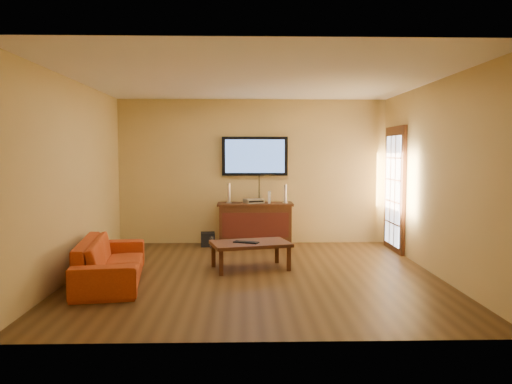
{
  "coord_description": "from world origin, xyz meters",
  "views": [
    {
      "loc": [
        -0.18,
        -6.87,
        1.7
      ],
      "look_at": [
        0.02,
        0.8,
        1.1
      ],
      "focal_mm": 35.0,
      "sensor_mm": 36.0,
      "label": 1
    }
  ],
  "objects_px": {
    "coffee_table": "(251,245)",
    "subwoofer": "(208,239)",
    "bottle": "(212,243)",
    "speaker_left": "(229,194)",
    "speaker_right": "(285,195)",
    "av_receiver": "(254,201)",
    "keyboard": "(246,242)",
    "game_console": "(269,197)",
    "television": "(255,156)",
    "media_console": "(255,224)",
    "sofa": "(111,253)"
  },
  "relations": [
    {
      "from": "television",
      "to": "keyboard",
      "type": "relative_size",
      "value": 3.15
    },
    {
      "from": "coffee_table",
      "to": "av_receiver",
      "type": "height_order",
      "value": "av_receiver"
    },
    {
      "from": "game_console",
      "to": "sofa",
      "type": "bearing_deg",
      "value": -124.87
    },
    {
      "from": "subwoofer",
      "to": "keyboard",
      "type": "bearing_deg",
      "value": -74.27
    },
    {
      "from": "media_console",
      "to": "av_receiver",
      "type": "bearing_deg",
      "value": -154.03
    },
    {
      "from": "coffee_table",
      "to": "bottle",
      "type": "bearing_deg",
      "value": 112.92
    },
    {
      "from": "television",
      "to": "bottle",
      "type": "bearing_deg",
      "value": -146.23
    },
    {
      "from": "television",
      "to": "speaker_left",
      "type": "height_order",
      "value": "television"
    },
    {
      "from": "bottle",
      "to": "game_console",
      "type": "bearing_deg",
      "value": 14.68
    },
    {
      "from": "media_console",
      "to": "speaker_left",
      "type": "distance_m",
      "value": 0.74
    },
    {
      "from": "media_console",
      "to": "speaker_right",
      "type": "xyz_separation_m",
      "value": [
        0.55,
        -0.02,
        0.55
      ]
    },
    {
      "from": "game_console",
      "to": "keyboard",
      "type": "height_order",
      "value": "game_console"
    },
    {
      "from": "subwoofer",
      "to": "keyboard",
      "type": "height_order",
      "value": "keyboard"
    },
    {
      "from": "media_console",
      "to": "subwoofer",
      "type": "relative_size",
      "value": 5.47
    },
    {
      "from": "television",
      "to": "subwoofer",
      "type": "xyz_separation_m",
      "value": [
        -0.87,
        -0.28,
        -1.52
      ]
    },
    {
      "from": "television",
      "to": "bottle",
      "type": "height_order",
      "value": "television"
    },
    {
      "from": "av_receiver",
      "to": "media_console",
      "type": "bearing_deg",
      "value": 5.32
    },
    {
      "from": "subwoofer",
      "to": "game_console",
      "type": "bearing_deg",
      "value": -2.91
    },
    {
      "from": "keyboard",
      "to": "game_console",
      "type": "bearing_deg",
      "value": 77.0
    },
    {
      "from": "speaker_left",
      "to": "keyboard",
      "type": "relative_size",
      "value": 0.94
    },
    {
      "from": "av_receiver",
      "to": "speaker_left",
      "type": "bearing_deg",
      "value": 158.35
    },
    {
      "from": "coffee_table",
      "to": "speaker_right",
      "type": "distance_m",
      "value": 2.06
    },
    {
      "from": "coffee_table",
      "to": "subwoofer",
      "type": "height_order",
      "value": "coffee_table"
    },
    {
      "from": "speaker_left",
      "to": "subwoofer",
      "type": "distance_m",
      "value": 0.91
    },
    {
      "from": "av_receiver",
      "to": "keyboard",
      "type": "xyz_separation_m",
      "value": [
        -0.15,
        -1.92,
        -0.42
      ]
    },
    {
      "from": "game_console",
      "to": "keyboard",
      "type": "distance_m",
      "value": 2.02
    },
    {
      "from": "speaker_left",
      "to": "television",
      "type": "bearing_deg",
      "value": 25.2
    },
    {
      "from": "av_receiver",
      "to": "subwoofer",
      "type": "bearing_deg",
      "value": 162.35
    },
    {
      "from": "media_console",
      "to": "speaker_right",
      "type": "bearing_deg",
      "value": -1.96
    },
    {
      "from": "speaker_left",
      "to": "subwoofer",
      "type": "xyz_separation_m",
      "value": [
        -0.39,
        -0.05,
        -0.83
      ]
    },
    {
      "from": "media_console",
      "to": "game_console",
      "type": "bearing_deg",
      "value": -5.99
    },
    {
      "from": "speaker_left",
      "to": "game_console",
      "type": "xyz_separation_m",
      "value": [
        0.74,
        -0.02,
        -0.06
      ]
    },
    {
      "from": "television",
      "to": "coffee_table",
      "type": "height_order",
      "value": "television"
    },
    {
      "from": "sofa",
      "to": "media_console",
      "type": "bearing_deg",
      "value": -45.84
    },
    {
      "from": "media_console",
      "to": "television",
      "type": "relative_size",
      "value": 1.12
    },
    {
      "from": "television",
      "to": "bottle",
      "type": "xyz_separation_m",
      "value": [
        -0.78,
        -0.52,
        -1.54
      ]
    },
    {
      "from": "coffee_table",
      "to": "sofa",
      "type": "height_order",
      "value": "sofa"
    },
    {
      "from": "sofa",
      "to": "game_console",
      "type": "xyz_separation_m",
      "value": [
        2.23,
        2.55,
        0.51
      ]
    },
    {
      "from": "bottle",
      "to": "speaker_left",
      "type": "bearing_deg",
      "value": 44.6
    },
    {
      "from": "speaker_left",
      "to": "speaker_right",
      "type": "height_order",
      "value": "speaker_left"
    },
    {
      "from": "subwoofer",
      "to": "television",
      "type": "bearing_deg",
      "value": 13.41
    },
    {
      "from": "av_receiver",
      "to": "television",
      "type": "bearing_deg",
      "value": 63.07
    },
    {
      "from": "keyboard",
      "to": "sofa",
      "type": "bearing_deg",
      "value": -160.33
    },
    {
      "from": "coffee_table",
      "to": "av_receiver",
      "type": "bearing_deg",
      "value": 87.3
    },
    {
      "from": "television",
      "to": "sofa",
      "type": "bearing_deg",
      "value": -125.1
    },
    {
      "from": "speaker_right",
      "to": "keyboard",
      "type": "xyz_separation_m",
      "value": [
        -0.73,
        -1.92,
        -0.53
      ]
    },
    {
      "from": "speaker_right",
      "to": "game_console",
      "type": "height_order",
      "value": "speaker_right"
    },
    {
      "from": "speaker_right",
      "to": "subwoofer",
      "type": "height_order",
      "value": "speaker_right"
    },
    {
      "from": "sofa",
      "to": "av_receiver",
      "type": "xyz_separation_m",
      "value": [
        1.94,
        2.56,
        0.44
      ]
    },
    {
      "from": "television",
      "to": "game_console",
      "type": "relative_size",
      "value": 5.6
    }
  ]
}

